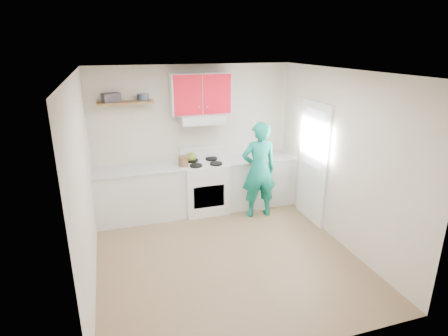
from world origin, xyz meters
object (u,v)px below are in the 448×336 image
object	(u,v)px
kettle	(191,157)
person	(259,170)
crock	(183,162)
stove	(204,187)
tin	(143,97)

from	to	relation	value
kettle	person	world-z (taller)	person
crock	kettle	bearing A→B (deg)	49.80
stove	person	xyz separation A→B (m)	(0.86, -0.48, 0.39)
stove	kettle	xyz separation A→B (m)	(-0.20, 0.15, 0.54)
person	kettle	bearing A→B (deg)	-27.00
crock	person	bearing A→B (deg)	-18.15
stove	person	size ratio (longest dim) A/B	0.54
kettle	tin	bearing A→B (deg)	153.69
tin	kettle	xyz separation A→B (m)	(0.77, -0.03, -1.09)
crock	tin	bearing A→B (deg)	156.41
stove	person	world-z (taller)	person
stove	crock	distance (m)	0.67
kettle	person	size ratio (longest dim) A/B	0.12
stove	crock	size ratio (longest dim) A/B	4.67
crock	person	xyz separation A→B (m)	(1.24, -0.41, -0.15)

